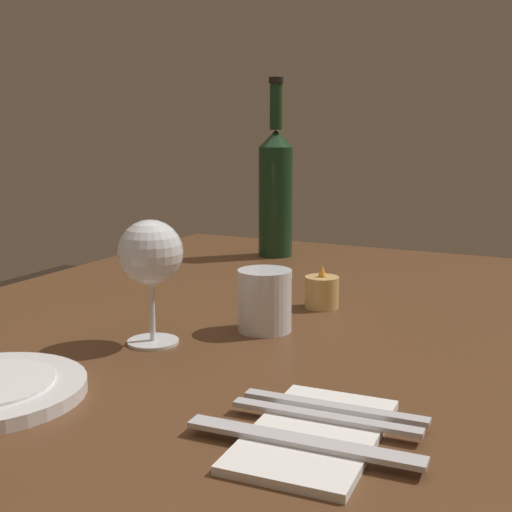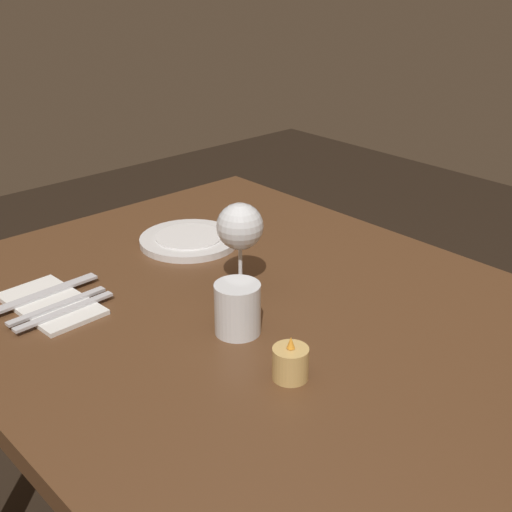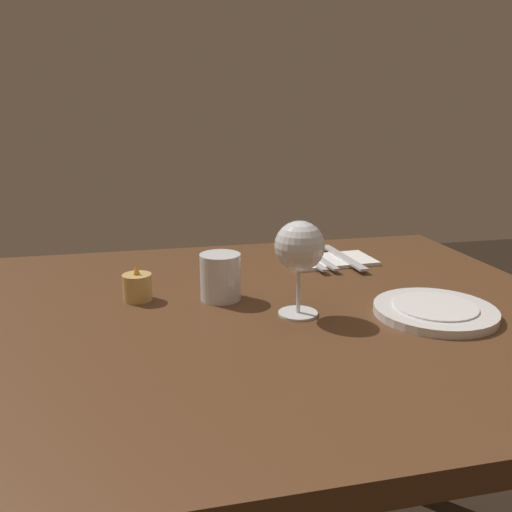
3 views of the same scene
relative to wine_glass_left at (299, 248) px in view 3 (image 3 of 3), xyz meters
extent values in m
cube|color=#56351E|center=(-0.15, 0.04, -0.13)|extent=(1.30, 0.90, 0.04)
cylinder|color=#412816|center=(0.43, 0.42, -0.50)|extent=(0.06, 0.06, 0.70)
cylinder|color=white|center=(0.00, 0.00, -0.11)|extent=(0.07, 0.07, 0.00)
cylinder|color=white|center=(0.00, 0.00, -0.07)|extent=(0.01, 0.01, 0.08)
sphere|color=white|center=(0.00, 0.00, 0.00)|extent=(0.08, 0.08, 0.08)
cylinder|color=beige|center=(0.00, 0.00, 0.00)|extent=(0.06, 0.06, 0.02)
cylinder|color=white|center=(-0.11, 0.10, -0.07)|extent=(0.07, 0.07, 0.08)
cylinder|color=silver|center=(-0.11, 0.10, -0.09)|extent=(0.06, 0.06, 0.03)
cylinder|color=#DBB266|center=(-0.26, 0.13, -0.09)|extent=(0.05, 0.05, 0.05)
cylinder|color=white|center=(-0.26, 0.13, -0.10)|extent=(0.04, 0.04, 0.03)
cone|color=#F99E2D|center=(-0.26, 0.13, -0.06)|extent=(0.01, 0.01, 0.02)
cylinder|color=white|center=(0.22, -0.05, -0.11)|extent=(0.20, 0.20, 0.01)
cylinder|color=white|center=(0.22, -0.05, -0.10)|extent=(0.14, 0.14, 0.00)
cube|color=white|center=(0.16, 0.28, -0.11)|extent=(0.20, 0.12, 0.01)
cube|color=silver|center=(0.14, 0.28, -0.10)|extent=(0.02, 0.18, 0.00)
cube|color=silver|center=(0.11, 0.28, -0.10)|extent=(0.02, 0.18, 0.00)
cube|color=silver|center=(0.19, 0.28, -0.10)|extent=(0.03, 0.21, 0.00)
camera|label=1|loc=(0.70, 0.49, 0.16)|focal=48.21mm
camera|label=2|loc=(-0.84, 0.72, 0.45)|focal=48.90mm
camera|label=3|loc=(-0.25, -0.80, 0.22)|focal=37.53mm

